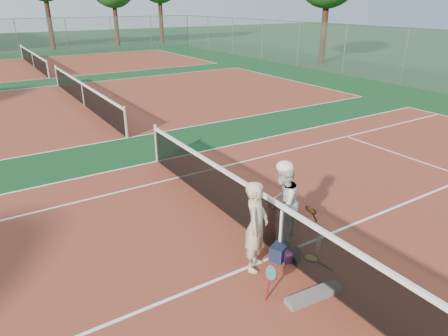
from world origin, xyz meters
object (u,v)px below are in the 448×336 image
at_px(player_a, 256,226).
at_px(net_main, 281,231).
at_px(player_b, 283,203).
at_px(racket_spare, 311,258).
at_px(sports_bag_navy, 279,252).
at_px(water_bottle, 319,242).
at_px(racket_black_held, 310,216).
at_px(racket_red, 270,282).
at_px(sports_bag_purple, 292,255).

bearing_deg(player_a, net_main, -37.07).
bearing_deg(net_main, player_b, 48.71).
xyz_separation_m(player_b, racket_spare, (0.04, -0.81, -0.76)).
distance_m(racket_spare, sports_bag_navy, 0.59).
distance_m(net_main, player_a, 0.67).
bearing_deg(player_b, racket_spare, 66.55).
bearing_deg(racket_spare, water_bottle, -71.30).
distance_m(racket_black_held, water_bottle, 0.81).
xyz_separation_m(net_main, racket_spare, (0.39, -0.41, -0.49)).
bearing_deg(racket_spare, net_main, 36.42).
distance_m(player_b, racket_spare, 1.11).
relative_size(player_b, racket_spare, 2.61).
xyz_separation_m(player_a, sports_bag_navy, (0.51, -0.05, -0.67)).
relative_size(racket_red, water_bottle, 1.98).
height_order(player_b, sports_bag_navy, player_b).
bearing_deg(player_b, player_a, -1.46).
height_order(player_b, racket_black_held, player_b).
xyz_separation_m(sports_bag_navy, water_bottle, (0.80, -0.17, 0.01)).
bearing_deg(player_a, water_bottle, -50.04).
distance_m(racket_red, sports_bag_purple, 1.09).
height_order(player_b, racket_red, player_b).
bearing_deg(racket_red, sports_bag_navy, 29.97).
distance_m(sports_bag_navy, water_bottle, 0.82).
xyz_separation_m(racket_black_held, racket_spare, (-0.76, -0.83, -0.23)).
relative_size(racket_black_held, sports_bag_navy, 1.40).
bearing_deg(sports_bag_purple, racket_red, -149.87).
xyz_separation_m(racket_red, sports_bag_purple, (0.93, 0.54, -0.18)).
bearing_deg(racket_red, net_main, 30.21).
bearing_deg(racket_spare, player_b, -4.34).
height_order(racket_red, sports_bag_purple, racket_red).
distance_m(net_main, player_b, 0.60).
bearing_deg(sports_bag_navy, player_a, 174.64).
bearing_deg(racket_red, player_b, 32.18).
bearing_deg(racket_spare, player_a, 62.36).
height_order(player_a, water_bottle, player_a).
height_order(racket_red, water_bottle, racket_red).
relative_size(player_b, racket_black_held, 3.12).
relative_size(racket_spare, sports_bag_navy, 1.67).
bearing_deg(sports_bag_purple, player_b, 65.76).
xyz_separation_m(racket_red, racket_black_held, (2.02, 1.22, -0.05)).
bearing_deg(sports_bag_purple, sports_bag_navy, 129.68).
height_order(player_b, sports_bag_purple, player_b).
bearing_deg(racket_red, player_a, 57.99).
height_order(net_main, water_bottle, net_main).
relative_size(net_main, water_bottle, 36.60).
relative_size(net_main, racket_red, 18.50).
distance_m(player_a, water_bottle, 1.48).
bearing_deg(player_b, water_bottle, 92.81).
height_order(racket_black_held, racket_spare, racket_black_held).
relative_size(racket_red, sports_bag_purple, 2.13).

